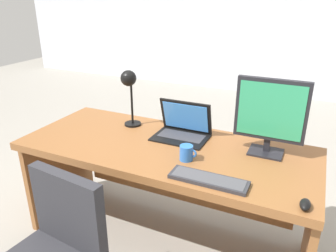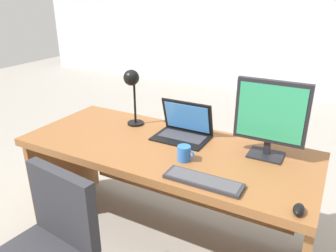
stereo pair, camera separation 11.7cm
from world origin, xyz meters
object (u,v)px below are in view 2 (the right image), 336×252
(desk, at_px, (168,167))
(laptop, at_px, (185,126))
(keyboard, at_px, (203,181))
(monitor, at_px, (271,115))
(mouse, at_px, (299,209))
(desk_lamp, at_px, (132,85))
(coffee_mug, at_px, (184,153))

(desk, xyz_separation_m, laptop, (0.04, 0.15, 0.25))
(keyboard, bearing_deg, monitor, 64.73)
(keyboard, xyz_separation_m, mouse, (0.47, -0.03, 0.01))
(desk_lamp, bearing_deg, desk, -21.85)
(laptop, distance_m, desk_lamp, 0.47)
(desk_lamp, height_order, coffee_mug, desk_lamp)
(laptop, distance_m, mouse, 0.96)
(desk, bearing_deg, monitor, 11.31)
(desk_lamp, distance_m, coffee_mug, 0.69)
(laptop, relative_size, keyboard, 0.87)
(monitor, bearing_deg, laptop, 176.62)
(laptop, height_order, desk_lamp, desk_lamp)
(coffee_mug, bearing_deg, keyboard, -41.56)
(desk, height_order, mouse, mouse)
(mouse, distance_m, coffee_mug, 0.69)
(laptop, height_order, mouse, laptop)
(keyboard, bearing_deg, laptop, 125.11)
(laptop, xyz_separation_m, keyboard, (0.34, -0.48, -0.06))
(desk, xyz_separation_m, mouse, (0.85, -0.36, 0.20))
(desk_lamp, bearing_deg, laptop, 0.64)
(laptop, distance_m, keyboard, 0.59)
(monitor, relative_size, keyboard, 1.12)
(laptop, bearing_deg, desk, -105.66)
(monitor, distance_m, desk_lamp, 0.96)
(desk, distance_m, keyboard, 0.54)
(desk, bearing_deg, coffee_mug, -40.31)
(keyboard, relative_size, mouse, 4.67)
(desk, relative_size, coffee_mug, 18.06)
(mouse, height_order, coffee_mug, coffee_mug)
(keyboard, bearing_deg, mouse, -3.77)
(keyboard, xyz_separation_m, desk_lamp, (-0.75, 0.48, 0.29))
(mouse, bearing_deg, keyboard, 176.23)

